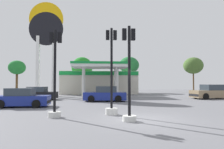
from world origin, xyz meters
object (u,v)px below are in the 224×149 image
at_px(station_pole_sign, 46,35).
at_px(car_3, 22,98).
at_px(car_0, 38,94).
at_px(tree_3, 193,66).
at_px(tree_0, 17,68).
at_px(tree_1, 82,68).
at_px(traffic_signal_1, 55,83).
at_px(traffic_signal_2, 129,83).
at_px(tree_2, 129,65).
at_px(car_2, 211,92).
at_px(car_1, 105,94).
at_px(traffic_signal_0, 111,85).

distance_m(station_pole_sign, car_3, 14.98).
distance_m(car_0, tree_3, 30.15).
xyz_separation_m(tree_0, tree_1, (11.51, 0.50, 0.14)).
height_order(traffic_signal_1, tree_0, tree_0).
distance_m(traffic_signal_2, tree_1, 29.70).
height_order(car_0, traffic_signal_1, traffic_signal_1).
distance_m(car_0, tree_2, 20.75).
bearing_deg(tree_1, tree_3, -0.01).
bearing_deg(tree_3, traffic_signal_1, -127.65).
distance_m(car_0, car_3, 7.18).
bearing_deg(traffic_signal_2, car_0, 119.56).
height_order(car_2, traffic_signal_1, traffic_signal_1).
height_order(tree_1, tree_3, tree_3).
bearing_deg(tree_0, station_pole_sign, -52.97).
relative_size(traffic_signal_2, tree_0, 0.80).
distance_m(car_1, tree_1, 19.06).
relative_size(car_2, car_3, 1.18).
height_order(station_pole_sign, car_2, station_pole_sign).
height_order(traffic_signal_1, traffic_signal_2, traffic_signal_1).
bearing_deg(traffic_signal_2, station_pole_sign, 113.14).
distance_m(station_pole_sign, car_0, 9.59).
xyz_separation_m(car_2, traffic_signal_0, (-12.55, -11.02, 0.97)).
height_order(car_2, car_3, car_2).
height_order(traffic_signal_0, tree_2, tree_2).
height_order(station_pole_sign, traffic_signal_2, station_pole_sign).
bearing_deg(car_0, station_pole_sign, 94.93).
height_order(car_0, tree_2, tree_2).
height_order(station_pole_sign, traffic_signal_0, station_pole_sign).
height_order(car_0, car_2, car_2).
height_order(car_3, traffic_signal_0, traffic_signal_0).
xyz_separation_m(car_1, car_2, (12.42, 2.21, 0.06)).
relative_size(car_3, traffic_signal_2, 0.88).
distance_m(tree_0, tree_1, 11.53).
bearing_deg(car_0, car_1, -21.03).
bearing_deg(tree_2, traffic_signal_1, -107.51).
height_order(car_1, traffic_signal_1, traffic_signal_1).
bearing_deg(car_0, car_2, -1.66).
relative_size(car_0, tree_2, 0.61).
height_order(tree_0, tree_3, tree_3).
bearing_deg(tree_3, tree_1, 179.99).
xyz_separation_m(traffic_signal_0, tree_1, (-3.21, 27.15, 2.94)).
distance_m(car_2, tree_0, 31.66).
bearing_deg(tree_0, traffic_signal_2, -61.88).
relative_size(car_2, traffic_signal_1, 1.01).
bearing_deg(car_3, tree_0, 110.24).
relative_size(car_3, tree_1, 0.62).
height_order(car_0, traffic_signal_0, traffic_signal_0).
height_order(car_3, traffic_signal_1, traffic_signal_1).
bearing_deg(tree_1, traffic_signal_1, -89.87).
bearing_deg(tree_0, traffic_signal_0, -61.09).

